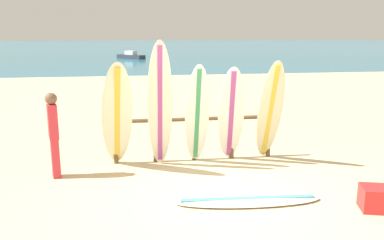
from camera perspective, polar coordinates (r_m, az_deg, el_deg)
The scene contains 12 objects.
ground_plane at distance 6.55m, azimuth 4.62°, elevation -11.26°, with size 120.00×120.00×0.00m, color #D3BC8C.
ocean_water at distance 63.89m, azimuth -7.46°, elevation 10.24°, with size 120.00×80.00×0.01m, color teal.
surfboard_rack at distance 8.25m, azimuth 0.31°, elevation -1.48°, with size 3.30×0.09×1.02m.
surfboard_leaning_far_left at distance 7.66m, azimuth -10.59°, elevation 0.54°, with size 0.70×1.15×2.14m.
surfboard_leaning_left at distance 7.65m, azimuth -4.58°, elevation 2.07°, with size 0.49×0.64×2.50m.
surfboard_leaning_center_left at distance 7.85m, azimuth 0.74°, elevation 0.74°, with size 0.49×0.68×2.05m.
surfboard_leaning_center at distance 8.07m, azimuth 5.57°, elevation 0.77°, with size 0.61×0.75×1.99m.
surfboard_leaning_center_right at distance 8.15m, azimuth 11.01°, elevation 1.19°, with size 0.56×0.97×2.12m.
surfboard_lying_on_sand at distance 6.50m, azimuth 7.95°, elevation -11.18°, with size 2.34×0.70×0.08m.
beachgoer_standing at distance 7.64m, azimuth -19.06°, elevation -1.56°, with size 0.22×0.29×1.57m.
small_boat_offshore at distance 38.38m, azimuth -8.68°, elevation 9.00°, with size 2.67×2.79×0.71m.
cooler_box at distance 6.75m, azimuth 25.31°, elevation -10.07°, with size 0.60×0.40×0.36m, color red.
Camera 1 is at (-1.40, -5.82, 2.66)m, focal length 37.59 mm.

